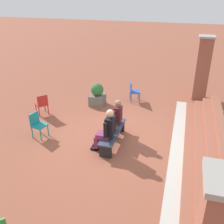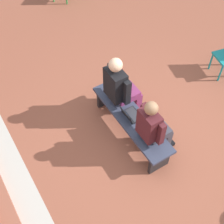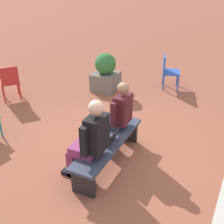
# 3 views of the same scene
# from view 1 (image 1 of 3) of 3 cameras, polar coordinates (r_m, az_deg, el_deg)

# --- Properties ---
(ground_plane) EXTENTS (60.00, 60.00, 0.00)m
(ground_plane) POSITION_cam_1_polar(r_m,az_deg,el_deg) (8.70, 0.36, -5.70)
(ground_plane) COLOR brown
(concrete_strip) EXTENTS (7.88, 0.40, 0.01)m
(concrete_strip) POSITION_cam_1_polar(r_m,az_deg,el_deg) (8.24, 13.88, -8.55)
(concrete_strip) COLOR #B7B2A8
(concrete_strip) RESTS_ON ground
(brick_steps) EXTENTS (7.08, 1.20, 0.60)m
(brick_steps) POSITION_cam_1_polar(r_m,az_deg,el_deg) (8.18, 20.73, -8.00)
(brick_steps) COLOR #93513D
(brick_steps) RESTS_ON ground
(brick_pillar_left_of_steps) EXTENTS (0.64, 0.64, 2.72)m
(brick_pillar_left_of_steps) POSITION_cam_1_polar(r_m,az_deg,el_deg) (11.87, 19.09, 8.97)
(brick_pillar_left_of_steps) COLOR #93513D
(brick_pillar_left_of_steps) RESTS_ON ground
(bench) EXTENTS (1.80, 0.44, 0.45)m
(bench) POSITION_cam_1_polar(r_m,az_deg,el_deg) (8.27, 0.18, -4.66)
(bench) COLOR #33384C
(bench) RESTS_ON ground
(person_student) EXTENTS (0.52, 0.65, 1.30)m
(person_student) POSITION_cam_1_polar(r_m,az_deg,el_deg) (8.52, 0.63, -1.02)
(person_student) COLOR #383842
(person_student) RESTS_ON ground
(person_adult) EXTENTS (0.57, 0.72, 1.38)m
(person_adult) POSITION_cam_1_polar(r_m,az_deg,el_deg) (7.73, -1.19, -3.76)
(person_adult) COLOR #7F2D5B
(person_adult) RESTS_ON ground
(laptop) EXTENTS (0.32, 0.29, 0.21)m
(laptop) POSITION_cam_1_polar(r_m,az_deg,el_deg) (8.18, 0.23, -3.86)
(laptop) COLOR black
(laptop) RESTS_ON bench
(plastic_chair_far_right) EXTENTS (0.50, 0.50, 0.84)m
(plastic_chair_far_right) POSITION_cam_1_polar(r_m,az_deg,el_deg) (8.92, -15.93, -2.38)
(plastic_chair_far_right) COLOR teal
(plastic_chair_far_right) RESTS_ON ground
(plastic_chair_near_bench_left) EXTENTS (0.54, 0.54, 0.84)m
(plastic_chair_near_bench_left) POSITION_cam_1_polar(r_m,az_deg,el_deg) (11.28, 4.62, 4.68)
(plastic_chair_near_bench_left) COLOR #2D56B7
(plastic_chair_near_bench_left) RESTS_ON ground
(plastic_chair_near_bench_right) EXTENTS (0.59, 0.59, 0.84)m
(plastic_chair_near_bench_right) POSITION_cam_1_polar(r_m,az_deg,el_deg) (10.36, -15.00, 1.82)
(plastic_chair_near_bench_right) COLOR red
(plastic_chair_near_bench_right) RESTS_ON ground
(planter) EXTENTS (0.60, 0.60, 0.94)m
(planter) POSITION_cam_1_polar(r_m,az_deg,el_deg) (10.91, -3.22, 3.70)
(planter) COLOR #6B665B
(planter) RESTS_ON ground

